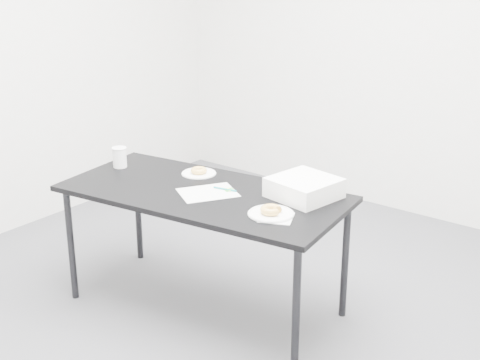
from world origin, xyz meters
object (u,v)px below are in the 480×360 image
Objects in this scene: pen at (225,189)px; bakery_box at (304,188)px; plate_near at (271,214)px; plate_far at (199,173)px; table at (204,200)px; scorecard at (208,193)px; donut_near at (271,210)px; donut_far at (199,170)px; coffee_cup at (120,157)px.

bakery_box reaches higher than pen.
plate_far is at bearing 160.21° from plate_near.
table is 0.49m from plate_near.
plate_near is 0.74× the size of bakery_box.
pen reaches higher than table.
table is 7.07× the size of plate_near.
plate_near is (0.40, -0.13, -0.00)m from pen.
scorecard is at bearing -40.16° from plate_far.
donut_near is at bearing 0.00° from plate_near.
pen is at bearing 162.01° from plate_near.
donut_near is 0.74m from donut_far.
scorecard is 1.29× the size of plate_near.
table is at bearing -155.86° from scorecard.
coffee_cup reaches higher than plate_far.
plate_near is at bearing -2.69° from coffee_cup.
donut_far is at bearing 171.84° from scorecard.
pen is 0.32m from donut_far.
donut_far is 0.30× the size of bakery_box.
donut_far reaches higher than scorecard.
donut_far is (0.00, 0.00, 0.02)m from plate_far.
coffee_cup reaches higher than bakery_box.
scorecard is (0.04, -0.01, 0.06)m from table.
table is 17.32× the size of donut_far.
coffee_cup is (-1.16, 0.05, 0.06)m from plate_near.
donut_far reaches higher than plate_near.
scorecard is at bearing -139.30° from bakery_box.
bakery_box reaches higher than donut_near.
pen is (0.05, 0.09, 0.01)m from scorecard.
bakery_box is at bearing 90.79° from plate_near.
bakery_box is (0.48, 0.26, 0.11)m from table.
coffee_cup is (-0.76, -0.08, 0.05)m from pen.
donut_near is (0.40, -0.13, 0.02)m from pen.
coffee_cup reaches higher than donut_near.
donut_near is at bearing -19.79° from plate_far.
coffee_cup is (-1.16, 0.05, 0.03)m from donut_near.
coffee_cup is at bearing -157.67° from bakery_box.
scorecard is at bearing -130.54° from pen.
donut_near is at bearing -13.03° from table.
donut_near is 0.88× the size of coffee_cup.
donut_near is 1.16m from coffee_cup.
plate_near is 0.74m from donut_far.
donut_far is at bearing 160.21° from plate_near.
donut_far is at bearing 23.03° from coffee_cup.
plate_far is 0.70m from bakery_box.
table is at bearing 174.30° from donut_near.
scorecard is at bearing 174.48° from donut_near.
pen is 0.44× the size of bakery_box.
coffee_cup is at bearing -156.97° from donut_far.
plate_far is (-0.25, 0.21, 0.00)m from scorecard.
plate_near is (0.45, -0.04, 0.01)m from scorecard.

